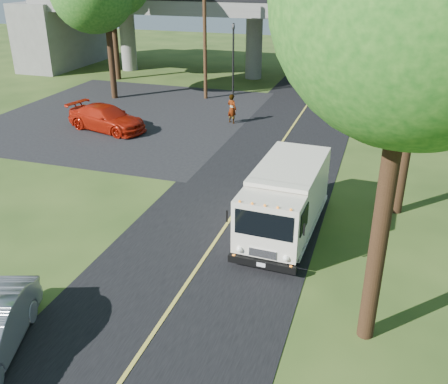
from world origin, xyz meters
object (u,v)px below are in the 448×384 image
at_px(pedestrian, 232,109).
at_px(red_sedan, 107,118).
at_px(step_van, 286,198).
at_px(traffic_signal, 233,51).
at_px(utility_pole, 205,34).

bearing_deg(pedestrian, red_sedan, 53.76).
bearing_deg(step_van, traffic_signal, 114.55).
xyz_separation_m(utility_pole, step_van, (9.70, -18.04, -3.20)).
xyz_separation_m(step_van, pedestrian, (-6.00, 12.68, -0.47)).
distance_m(traffic_signal, red_sedan, 12.21).
height_order(utility_pole, pedestrian, utility_pole).
bearing_deg(traffic_signal, step_van, -67.74).
distance_m(traffic_signal, utility_pole, 2.86).
bearing_deg(pedestrian, step_van, 140.10).
height_order(step_van, pedestrian, step_van).
relative_size(utility_pole, step_van, 1.46).
bearing_deg(red_sedan, step_van, -111.79).
bearing_deg(utility_pole, traffic_signal, 53.13).
bearing_deg(traffic_signal, pedestrian, -73.36).
bearing_deg(pedestrian, traffic_signal, -48.58).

